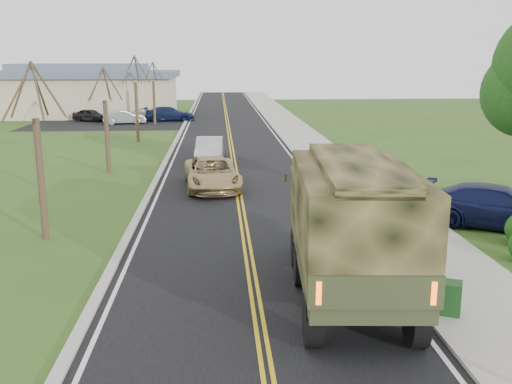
{
  "coord_description": "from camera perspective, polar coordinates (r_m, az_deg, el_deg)",
  "views": [
    {
      "loc": [
        -0.91,
        -9.54,
        6.13
      ],
      "look_at": [
        0.32,
        8.96,
        1.8
      ],
      "focal_mm": 40.0,
      "sensor_mm": 36.0,
      "label": 1
    }
  ],
  "objects": [
    {
      "name": "road",
      "position": [
        49.93,
        -2.74,
        6.08
      ],
      "size": [
        8.0,
        120.0,
        0.01
      ],
      "primitive_type": "cube",
      "color": "black",
      "rests_on": "ground"
    },
    {
      "name": "curb_right",
      "position": [
        50.17,
        2.03,
        6.19
      ],
      "size": [
        0.3,
        120.0,
        0.12
      ],
      "primitive_type": "cube",
      "color": "#9E998E",
      "rests_on": "ground"
    },
    {
      "name": "sidewalk_right",
      "position": [
        50.37,
        4.02,
        6.18
      ],
      "size": [
        3.2,
        120.0,
        0.1
      ],
      "primitive_type": "cube",
      "color": "#9E998E",
      "rests_on": "ground"
    },
    {
      "name": "curb_left",
      "position": [
        50.02,
        -7.52,
        6.05
      ],
      "size": [
        0.3,
        120.0,
        0.1
      ],
      "primitive_type": "cube",
      "color": "#9E998E",
      "rests_on": "ground"
    },
    {
      "name": "bare_tree_a",
      "position": [
        20.77,
        -20.82,
        2.56
      ],
      "size": [
        1.93,
        2.26,
        6.08
      ],
      "color": "#38281C",
      "rests_on": "ground"
    },
    {
      "name": "bare_tree_b",
      "position": [
        32.33,
        -14.72,
        6.23
      ],
      "size": [
        1.83,
        2.14,
        5.73
      ],
      "color": "#38281C",
      "rests_on": "ground"
    },
    {
      "name": "bare_tree_c",
      "position": [
        44.09,
        -11.86,
        8.51
      ],
      "size": [
        2.04,
        2.39,
        6.42
      ],
      "color": "#38281C",
      "rests_on": "ground"
    },
    {
      "name": "bare_tree_d",
      "position": [
        55.99,
        -10.17,
        9.28
      ],
      "size": [
        1.88,
        2.2,
        5.91
      ],
      "color": "#38281C",
      "rests_on": "ground"
    },
    {
      "name": "commercial_building",
      "position": [
        67.31,
        -16.98,
        9.65
      ],
      "size": [
        25.5,
        21.5,
        5.65
      ],
      "color": "tan",
      "rests_on": "ground"
    },
    {
      "name": "military_truck",
      "position": [
        14.73,
        9.28,
        -2.64
      ],
      "size": [
        3.16,
        7.75,
        3.78
      ],
      "rotation": [
        0.0,
        0.0,
        -0.07
      ],
      "color": "black",
      "rests_on": "ground"
    },
    {
      "name": "suv_champagne",
      "position": [
        27.61,
        -4.43,
        1.87
      ],
      "size": [
        3.0,
        5.61,
        1.5
      ],
      "primitive_type": "imported",
      "rotation": [
        0.0,
        0.0,
        0.1
      ],
      "color": "tan",
      "rests_on": "ground"
    },
    {
      "name": "sedan_silver",
      "position": [
        34.79,
        -4.68,
        4.2
      ],
      "size": [
        1.72,
        4.59,
        1.5
      ],
      "primitive_type": "imported",
      "rotation": [
        0.0,
        0.0,
        -0.03
      ],
      "color": "silver",
      "rests_on": "ground"
    },
    {
      "name": "pickup_navy",
      "position": [
        22.94,
        23.03,
        -1.4
      ],
      "size": [
        5.82,
        4.56,
        1.58
      ],
      "primitive_type": "imported",
      "rotation": [
        0.0,
        0.0,
        1.07
      ],
      "color": "#0F1439",
      "rests_on": "ground"
    },
    {
      "name": "utility_box_near",
      "position": [
        14.79,
        18.68,
        -9.96
      ],
      "size": [
        0.75,
        0.7,
        0.8
      ],
      "primitive_type": "cube",
      "rotation": [
        0.0,
        0.0,
        -0.42
      ],
      "color": "#163F17",
      "rests_on": "sidewalk_right"
    },
    {
      "name": "lot_car_dark",
      "position": [
        60.11,
        -16.2,
        7.39
      ],
      "size": [
        4.02,
        2.92,
        1.27
      ],
      "primitive_type": "imported",
      "rotation": [
        0.0,
        0.0,
        1.14
      ],
      "color": "black",
      "rests_on": "ground"
    },
    {
      "name": "lot_car_silver",
      "position": [
        56.81,
        -13.04,
        7.29
      ],
      "size": [
        4.23,
        2.17,
        1.33
      ],
      "primitive_type": "imported",
      "rotation": [
        0.0,
        0.0,
        1.77
      ],
      "color": "#A4A5A9",
      "rests_on": "ground"
    },
    {
      "name": "lot_car_navy",
      "position": [
        58.85,
        -8.63,
        7.73
      ],
      "size": [
        5.15,
        2.46,
        1.45
      ],
      "primitive_type": "imported",
      "rotation": [
        0.0,
        0.0,
        1.66
      ],
      "color": "#111B3E",
      "rests_on": "ground"
    }
  ]
}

